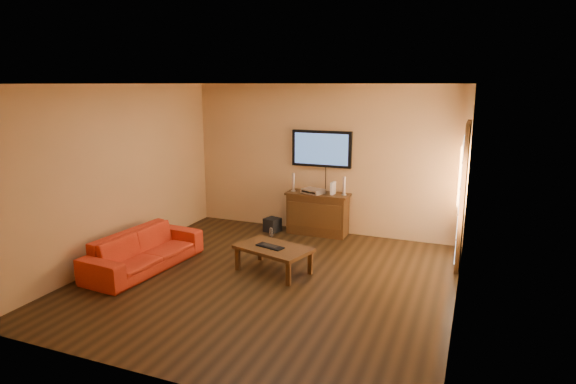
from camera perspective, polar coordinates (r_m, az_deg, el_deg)
The scene contains 14 objects.
ground_plane at distance 6.90m, azimuth -2.45°, elevation -10.34°, with size 5.00×5.00×0.00m, color black.
room_walls at distance 6.99m, azimuth -0.48°, elevation 4.40°, with size 5.00×5.00×5.00m.
french_door at distance 7.66m, azimuth 20.00°, elevation -0.49°, with size 0.07×1.02×2.22m.
media_console at distance 8.78m, azimuth 3.52°, elevation -2.56°, with size 1.14×0.44×0.77m.
television at distance 8.72m, azimuth 4.00°, elevation 5.13°, with size 1.11×0.08×0.66m.
coffee_table at distance 7.05m, azimuth -1.74°, elevation -6.88°, with size 1.20×0.91×0.39m.
sofa at distance 7.49m, azimuth -16.71°, elevation -5.95°, with size 1.90×0.56×0.74m, color red.
speaker_left at distance 8.79m, azimuth 0.64°, elevation 1.08°, with size 0.09×0.09×0.34m.
speaker_right at distance 8.55m, azimuth 6.67°, elevation 0.63°, with size 0.09×0.09×0.33m.
av_receiver at distance 8.66m, azimuth 2.99°, elevation 0.11°, with size 0.36×0.26×0.08m, color silver.
game_console at distance 8.60m, azimuth 5.36°, elevation 0.45°, with size 0.05×0.16×0.22m, color white.
subwoofer at distance 8.98m, azimuth -1.87°, elevation -3.91°, with size 0.25×0.25×0.25m, color black.
bottle at distance 8.68m, azimuth -2.02°, elevation -4.81°, with size 0.06×0.06×0.18m.
keyboard at distance 7.02m, azimuth -2.16°, elevation -6.45°, with size 0.45×0.27×0.03m.
Camera 1 is at (2.62, -5.78, 2.71)m, focal length 30.00 mm.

